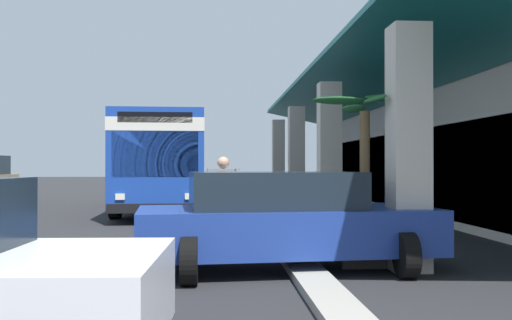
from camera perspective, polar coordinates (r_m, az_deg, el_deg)
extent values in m
plane|color=#262628|center=(18.56, 15.62, -5.34)|extent=(120.00, 120.00, 0.00)
cube|color=#9E998E|center=(17.51, 0.26, -5.45)|extent=(28.89, 0.50, 0.12)
cube|color=beige|center=(26.58, 2.23, 0.05)|extent=(0.55, 0.55, 3.66)
cube|color=beige|center=(20.60, 4.03, 0.21)|extent=(0.55, 0.55, 3.66)
cube|color=beige|center=(14.67, 7.28, 0.50)|extent=(0.55, 0.55, 3.66)
cube|color=beige|center=(8.84, 14.87, 1.17)|extent=(0.55, 0.55, 3.66)
cube|color=#146B66|center=(18.05, 9.56, 7.26)|extent=(24.07, 3.16, 0.82)
cube|color=#19232D|center=(18.34, 14.56, -1.02)|extent=(20.22, 0.08, 2.40)
cube|color=#193D9E|center=(20.71, -8.87, -0.07)|extent=(11.08, 2.91, 2.75)
cube|color=silver|center=(20.74, -8.87, 2.49)|extent=(11.10, 2.93, 0.36)
cube|color=#19232D|center=(21.01, -8.83, 0.54)|extent=(9.32, 2.89, 0.90)
cube|color=#19232D|center=(15.25, -9.96, 0.55)|extent=(0.13, 2.24, 1.20)
cube|color=black|center=(15.29, -9.96, 4.19)|extent=(0.12, 1.94, 0.28)
cube|color=black|center=(15.16, -10.01, -4.73)|extent=(0.28, 2.45, 0.24)
cube|color=silver|center=(15.18, -6.62, -3.60)|extent=(0.07, 0.24, 0.16)
cube|color=silver|center=(15.31, -13.32, -3.56)|extent=(0.07, 0.24, 0.16)
cube|color=silver|center=(22.27, -8.66, 3.75)|extent=(2.46, 1.86, 0.24)
cylinder|color=black|center=(17.08, -5.24, -4.09)|extent=(1.00, 0.30, 1.00)
cylinder|color=black|center=(17.25, -13.77, -4.05)|extent=(1.00, 0.30, 1.00)
cylinder|color=black|center=(23.78, -5.41, -3.08)|extent=(1.00, 0.30, 1.00)
cylinder|color=black|center=(23.90, -11.54, -3.06)|extent=(1.00, 0.30, 1.00)
cube|color=navy|center=(8.68, 3.10, -6.93)|extent=(2.18, 4.54, 0.66)
cube|color=#19232D|center=(8.59, 1.80, -2.98)|extent=(1.79, 2.59, 0.54)
cylinder|color=black|center=(9.98, 10.52, -7.70)|extent=(0.64, 0.22, 0.64)
cylinder|color=black|center=(8.32, 14.70, -9.14)|extent=(0.64, 0.22, 0.64)
cylinder|color=black|center=(9.42, -7.09, -8.13)|extent=(0.64, 0.22, 0.64)
cylinder|color=black|center=(7.64, -6.65, -9.92)|extent=(0.64, 0.22, 0.64)
cylinder|color=black|center=(5.41, -15.70, -13.87)|extent=(0.64, 0.22, 0.64)
cylinder|color=black|center=(26.93, -23.00, -2.99)|extent=(0.76, 0.26, 0.76)
cylinder|color=#726651|center=(11.02, -3.08, -6.45)|extent=(0.16, 0.16, 0.86)
cylinder|color=#726651|center=(11.40, -3.47, -6.26)|extent=(0.16, 0.16, 0.86)
cube|color=gray|center=(11.15, -3.27, -2.51)|extent=(0.35, 0.54, 0.64)
sphere|color=tan|center=(11.15, -3.27, -0.26)|extent=(0.23, 0.23, 0.23)
cylinder|color=gray|center=(11.03, -1.84, -2.37)|extent=(0.09, 0.09, 0.58)
cylinder|color=gray|center=(11.29, -4.67, -2.33)|extent=(0.09, 0.09, 0.58)
cube|color=#4C4742|center=(9.40, 10.75, -8.36)|extent=(0.93, 0.93, 0.57)
cylinder|color=#332319|center=(9.36, 10.75, -6.57)|extent=(0.79, 0.79, 0.02)
cylinder|color=brown|center=(9.31, 10.74, -0.93)|extent=(0.16, 0.16, 1.86)
ellipsoid|color=#195123|center=(9.02, 11.70, 5.95)|extent=(0.78, 0.33, 0.16)
ellipsoid|color=#195123|center=(9.57, 12.84, 6.01)|extent=(0.39, 0.82, 0.16)
ellipsoid|color=#195123|center=(9.66, 9.63, 5.05)|extent=(0.74, 0.41, 0.16)
ellipsoid|color=#195123|center=(9.25, 8.21, 5.87)|extent=(0.25, 0.86, 0.16)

